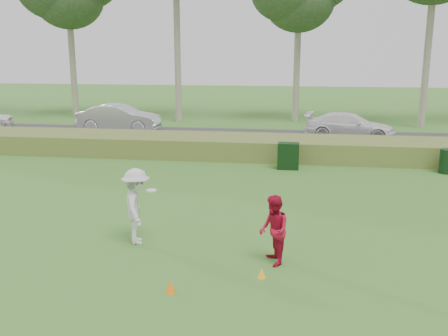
% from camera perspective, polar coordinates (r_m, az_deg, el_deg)
% --- Properties ---
extents(ground, '(120.00, 120.00, 0.00)m').
position_cam_1_polar(ground, '(11.90, -2.88, -10.51)').
color(ground, '#326B23').
rests_on(ground, ground).
extents(reed_strip, '(80.00, 3.00, 0.90)m').
position_cam_1_polar(reed_strip, '(23.19, 2.91, 2.44)').
color(reed_strip, '#56692A').
rests_on(reed_strip, ground).
extents(park_road, '(80.00, 6.00, 0.06)m').
position_cam_1_polar(park_road, '(28.17, 3.90, 3.48)').
color(park_road, '#2D2D2D').
rests_on(park_road, ground).
extents(player_white, '(1.08, 1.42, 1.94)m').
position_cam_1_polar(player_white, '(12.81, -9.97, -4.32)').
color(player_white, silver).
rests_on(player_white, ground).
extents(player_red, '(0.82, 0.94, 1.62)m').
position_cam_1_polar(player_red, '(11.48, 5.70, -7.11)').
color(player_red, '#AE0E2A').
rests_on(player_red, ground).
extents(cone_orange, '(0.22, 0.22, 0.24)m').
position_cam_1_polar(cone_orange, '(10.47, -6.15, -13.34)').
color(cone_orange, orange).
rests_on(cone_orange, ground).
extents(cone_yellow, '(0.20, 0.20, 0.22)m').
position_cam_1_polar(cone_yellow, '(11.05, 4.31, -11.86)').
color(cone_yellow, yellow).
rests_on(cone_yellow, ground).
extents(utility_cabinet, '(0.88, 0.55, 1.09)m').
position_cam_1_polar(utility_cabinet, '(20.82, 7.36, 1.37)').
color(utility_cabinet, black).
rests_on(utility_cabinet, ground).
extents(trash_bin, '(0.86, 0.86, 0.97)m').
position_cam_1_polar(trash_bin, '(21.87, 24.21, 0.71)').
color(trash_bin, black).
rests_on(trash_bin, ground).
extents(car_mid, '(4.93, 1.78, 1.62)m').
position_cam_1_polar(car_mid, '(30.71, -11.89, 5.62)').
color(car_mid, silver).
rests_on(car_mid, park_road).
extents(car_right, '(5.08, 2.64, 1.41)m').
position_cam_1_polar(car_right, '(28.41, 14.15, 4.69)').
color(car_right, white).
rests_on(car_right, park_road).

